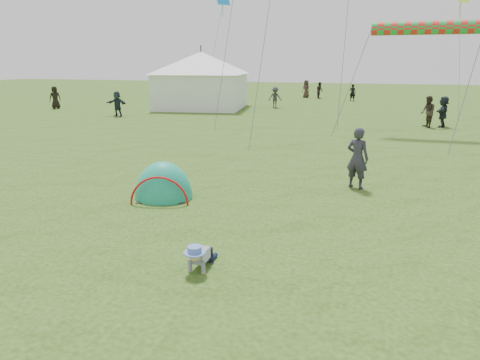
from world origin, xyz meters
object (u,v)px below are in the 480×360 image
(popup_tent, at_px, (164,198))
(standing_adult, at_px, (357,158))
(crawling_toddler, at_px, (199,255))
(event_marquee, at_px, (201,78))

(popup_tent, height_order, standing_adult, standing_adult)
(popup_tent, distance_m, standing_adult, 5.66)
(crawling_toddler, distance_m, standing_adult, 6.63)
(crawling_toddler, relative_size, popup_tent, 0.34)
(crawling_toddler, bearing_deg, popup_tent, 126.12)
(popup_tent, distance_m, event_marquee, 23.56)
(crawling_toddler, height_order, popup_tent, popup_tent)
(crawling_toddler, bearing_deg, standing_adult, 69.14)
(popup_tent, relative_size, standing_adult, 1.13)
(standing_adult, height_order, event_marquee, event_marquee)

